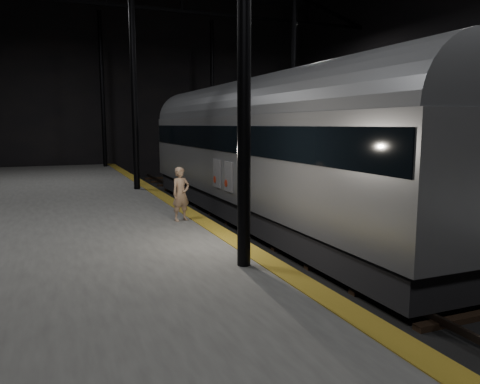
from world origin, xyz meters
TOP-DOWN VIEW (x-y plane):
  - ground at (0.00, 0.00)m, footprint 44.00×44.00m
  - platform_left at (-7.50, 0.00)m, footprint 9.00×43.80m
  - tactile_strip at (-3.25, 0.00)m, footprint 0.50×43.80m
  - track at (0.00, 0.00)m, footprint 2.40×43.00m
  - train at (-0.00, 3.93)m, footprint 3.01×20.11m
  - woman at (-3.80, 0.71)m, footprint 0.65×0.53m

SIDE VIEW (x-z plane):
  - ground at x=0.00m, z-range 0.00..0.00m
  - track at x=0.00m, z-range -0.05..0.19m
  - platform_left at x=-7.50m, z-range 0.00..1.00m
  - tactile_strip at x=-3.25m, z-range 1.00..1.01m
  - woman at x=-3.80m, z-range 1.00..2.56m
  - train at x=0.00m, z-range 0.31..5.69m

